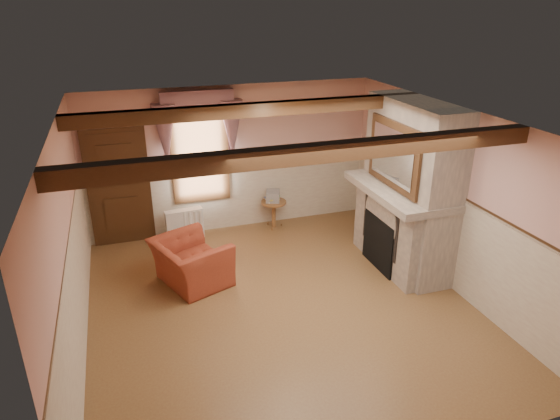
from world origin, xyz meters
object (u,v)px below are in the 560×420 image
object	(u,v)px
radiator	(185,225)
bowl	(403,186)
armchair	(191,262)
mantel_clock	(384,171)
side_table	(274,214)
oil_lamp	(382,167)

from	to	relation	value
radiator	bowl	bearing A→B (deg)	-38.85
armchair	bowl	distance (m)	3.60
armchair	mantel_clock	distance (m)	3.58
bowl	radiator	bearing A→B (deg)	146.50
side_table	radiator	distance (m)	1.77
armchair	bowl	world-z (taller)	bowl
radiator	bowl	xyz separation A→B (m)	(3.26, -2.16, 1.16)
radiator	armchair	bearing A→B (deg)	-99.94
radiator	mantel_clock	distance (m)	3.81
side_table	radiator	world-z (taller)	radiator
side_table	mantel_clock	world-z (taller)	mantel_clock
mantel_clock	bowl	bearing A→B (deg)	-90.00
side_table	oil_lamp	distance (m)	2.46
armchair	oil_lamp	distance (m)	3.60
side_table	radiator	xyz separation A→B (m)	(-1.77, 0.00, 0.02)
oil_lamp	armchair	bearing A→B (deg)	-177.44
oil_lamp	bowl	bearing A→B (deg)	-90.00
side_table	oil_lamp	bearing A→B (deg)	-44.62
mantel_clock	radiator	bearing A→B (deg)	154.64
bowl	oil_lamp	world-z (taller)	oil_lamp
oil_lamp	side_table	bearing A→B (deg)	135.38
radiator	oil_lamp	distance (m)	3.79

